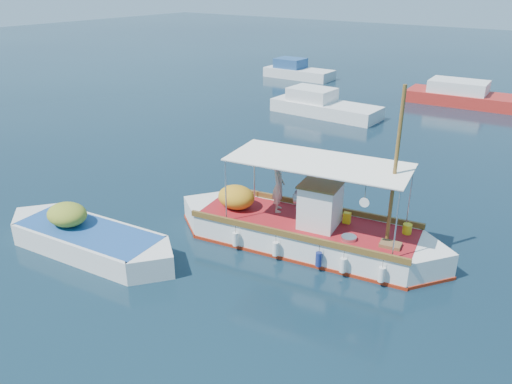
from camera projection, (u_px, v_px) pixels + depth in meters
The scene contains 6 objects.
ground at pixel (281, 250), 16.24m from camera, with size 160.00×160.00×0.00m, color black.
fishing_caique at pixel (303, 231), 16.37m from camera, with size 9.28×3.66×5.74m.
dinghy at pixel (88, 241), 16.10m from camera, with size 6.82×2.51×1.68m.
bg_boat_nw at pixel (323, 107), 31.77m from camera, with size 7.00×2.51×1.80m.
bg_boat_n at pixel (474, 98), 33.95m from camera, with size 9.53×3.47×1.80m.
bg_boat_far_w at pixel (297, 72), 43.10m from camera, with size 5.99×2.40×1.80m.
Camera 1 is at (7.62, -11.92, 8.24)m, focal length 35.00 mm.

